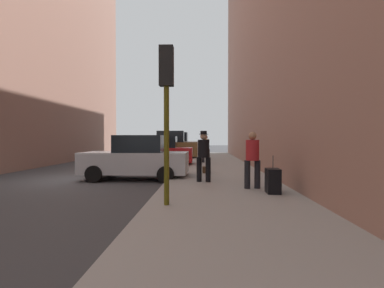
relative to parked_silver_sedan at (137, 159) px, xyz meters
The scene contains 13 objects.
ground_plane 2.78m from the parked_silver_sedan, behind, with size 120.00×120.00×0.00m, color #38383A.
sidewalk 3.44m from the parked_silver_sedan, ahead, with size 4.00×40.00×0.15m, color gray.
parked_silver_sedan is the anchor object (origin of this frame).
parked_red_hatchback 5.82m from the parked_silver_sedan, 90.00° to the left, with size 4.23×2.11×1.79m.
parked_bronze_suv 11.57m from the parked_silver_sedan, 90.00° to the left, with size 4.64×2.14×2.25m.
parked_white_van 16.99m from the parked_silver_sedan, 90.00° to the left, with size 4.63×2.11×2.25m.
fire_hydrant 4.83m from the parked_silver_sedan, 68.02° to the left, with size 0.42×0.22×0.70m.
traffic_light 5.87m from the parked_silver_sedan, 70.48° to the right, with size 0.32×0.32×3.60m.
pedestrian_in_red_jacket 5.10m from the parked_silver_sedan, 34.94° to the right, with size 0.53×0.47×1.71m.
pedestrian_in_tan_coat 7.39m from the parked_silver_sedan, 67.13° to the left, with size 0.51×0.42×1.71m.
pedestrian_with_fedora 3.14m from the parked_silver_sedan, 30.20° to the right, with size 0.53×0.48×1.78m.
rolling_suitcase 5.91m from the parked_silver_sedan, 38.52° to the right, with size 0.38×0.57×1.04m.
duffel_bag 3.09m from the parked_silver_sedan, 21.97° to the left, with size 0.32×0.44×0.28m.
Camera 1 is at (5.32, -11.91, 1.67)m, focal length 28.00 mm.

